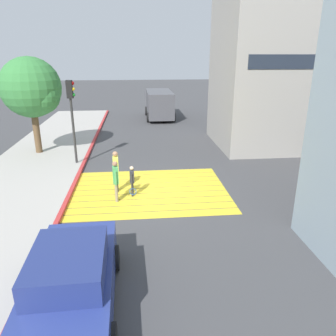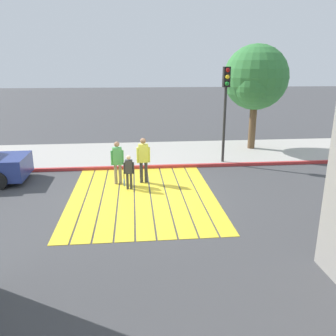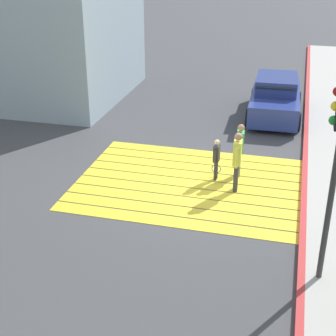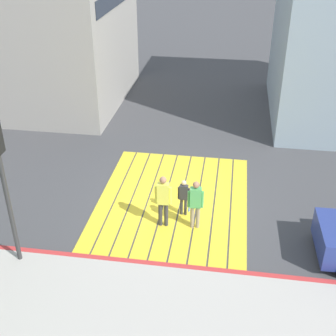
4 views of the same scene
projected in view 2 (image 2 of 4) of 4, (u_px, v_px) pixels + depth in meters
ground_plane at (142, 196)px, 11.78m from camera, size 120.00×120.00×0.00m
crosswalk_stripes at (142, 196)px, 11.78m from camera, size 6.40×4.90×0.01m
sidewalk_west at (139, 154)px, 17.10m from camera, size 4.80×40.00×0.12m
curb_painted at (140, 167)px, 14.86m from camera, size 0.16×40.00×0.13m
traffic_light_corner at (226, 96)px, 14.68m from camera, size 0.39×0.28×4.24m
street_tree at (255, 79)px, 16.94m from camera, size 3.20×3.20×5.32m
pedestrian_adult_lead at (117, 160)px, 12.69m from camera, size 0.24×0.48×1.63m
pedestrian_adult_trailing at (143, 157)px, 12.80m from camera, size 0.24×0.51×1.73m
pedestrian_child_with_racket at (129, 170)px, 12.21m from camera, size 0.28×0.39×1.26m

